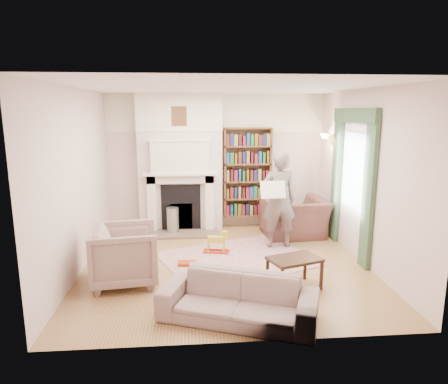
{
  "coord_description": "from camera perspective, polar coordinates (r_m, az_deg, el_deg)",
  "views": [
    {
      "loc": [
        -0.53,
        -6.12,
        2.46
      ],
      "look_at": [
        0.0,
        0.25,
        1.15
      ],
      "focal_mm": 32.0,
      "sensor_mm": 36.0,
      "label": 1
    }
  ],
  "objects": [
    {
      "name": "floor",
      "position": [
        6.62,
        0.18,
        -10.24
      ],
      "size": [
        4.5,
        4.5,
        0.0
      ],
      "primitive_type": "plane",
      "color": "brown",
      "rests_on": "ground"
    },
    {
      "name": "ceiling",
      "position": [
        6.16,
        0.2,
        14.74
      ],
      "size": [
        4.5,
        4.5,
        0.0
      ],
      "primitive_type": "plane",
      "rotation": [
        3.14,
        0.0,
        0.0
      ],
      "color": "white",
      "rests_on": "wall_back"
    },
    {
      "name": "wall_back",
      "position": [
        8.46,
        -1.12,
        4.37
      ],
      "size": [
        4.5,
        0.0,
        4.5
      ],
      "primitive_type": "plane",
      "rotation": [
        1.57,
        0.0,
        0.0
      ],
      "color": "silver",
      "rests_on": "floor"
    },
    {
      "name": "wall_front",
      "position": [
        4.05,
        2.93,
        -3.6
      ],
      "size": [
        4.5,
        0.0,
        4.5
      ],
      "primitive_type": "plane",
      "rotation": [
        -1.57,
        0.0,
        0.0
      ],
      "color": "silver",
      "rests_on": "floor"
    },
    {
      "name": "wall_left",
      "position": [
        6.45,
        -20.16,
        1.4
      ],
      "size": [
        0.0,
        4.5,
        4.5
      ],
      "primitive_type": "plane",
      "rotation": [
        1.57,
        0.0,
        1.57
      ],
      "color": "silver",
      "rests_on": "floor"
    },
    {
      "name": "wall_right",
      "position": [
        6.81,
        19.43,
        1.95
      ],
      "size": [
        0.0,
        4.5,
        4.5
      ],
      "primitive_type": "plane",
      "rotation": [
        1.57,
        0.0,
        -1.57
      ],
      "color": "silver",
      "rests_on": "floor"
    },
    {
      "name": "fireplace",
      "position": [
        8.25,
        -6.25,
        4.03
      ],
      "size": [
        1.7,
        0.58,
        2.8
      ],
      "color": "silver",
      "rests_on": "floor"
    },
    {
      "name": "bookcase",
      "position": [
        8.43,
        3.36,
        2.78
      ],
      "size": [
        1.0,
        0.24,
        1.85
      ],
      "primitive_type": "cube",
      "color": "brown",
      "rests_on": "floor"
    },
    {
      "name": "window",
      "position": [
        7.16,
        18.05,
        2.89
      ],
      "size": [
        0.02,
        0.9,
        1.3
      ],
      "primitive_type": "cube",
      "color": "silver",
      "rests_on": "wall_right"
    },
    {
      "name": "curtain_left",
      "position": [
        6.55,
        19.97,
        -0.21
      ],
      "size": [
        0.07,
        0.32,
        2.4
      ],
      "primitive_type": "cube",
      "color": "#30472D",
      "rests_on": "floor"
    },
    {
      "name": "curtain_right",
      "position": [
        7.82,
        15.75,
        1.87
      ],
      "size": [
        0.07,
        0.32,
        2.4
      ],
      "primitive_type": "cube",
      "color": "#30472D",
      "rests_on": "floor"
    },
    {
      "name": "pelmet",
      "position": [
        7.07,
        18.19,
        10.36
      ],
      "size": [
        0.09,
        1.7,
        0.24
      ],
      "primitive_type": "cube",
      "color": "#30472D",
      "rests_on": "wall_right"
    },
    {
      "name": "wall_sconce",
      "position": [
        8.06,
        13.89,
        7.26
      ],
      "size": [
        0.2,
        0.24,
        0.24
      ],
      "primitive_type": null,
      "color": "gold",
      "rests_on": "wall_right"
    },
    {
      "name": "rug",
      "position": [
        6.83,
        1.92,
        -9.49
      ],
      "size": [
        2.88,
        2.59,
        0.01
      ],
      "primitive_type": "cube",
      "rotation": [
        0.0,
        0.0,
        0.39
      ],
      "color": "tan",
      "rests_on": "floor"
    },
    {
      "name": "armchair_reading",
      "position": [
        8.02,
        9.94,
        -3.61
      ],
      "size": [
        1.26,
        1.13,
        0.77
      ],
      "primitive_type": "imported",
      "rotation": [
        0.0,
        0.0,
        3.23
      ],
      "color": "#4B2829",
      "rests_on": "floor"
    },
    {
      "name": "armchair_left",
      "position": [
        5.98,
        -13.97,
        -8.68
      ],
      "size": [
        1.05,
        1.03,
        0.85
      ],
      "primitive_type": "imported",
      "rotation": [
        0.0,
        0.0,
        1.71
      ],
      "color": "#9F9183",
      "rests_on": "floor"
    },
    {
      "name": "sofa",
      "position": [
        4.9,
        2.01,
        -14.99
      ],
      "size": [
        1.99,
        1.33,
        0.54
      ],
      "primitive_type": "imported",
      "rotation": [
        0.0,
        0.0,
        -0.36
      ],
      "color": "gray",
      "rests_on": "floor"
    },
    {
      "name": "man_reading",
      "position": [
        7.23,
        7.81,
        -1.15
      ],
      "size": [
        0.67,
        0.46,
        1.76
      ],
      "primitive_type": "imported",
      "rotation": [
        0.0,
        0.0,
        3.2
      ],
      "color": "#5F534C",
      "rests_on": "floor"
    },
    {
      "name": "newspaper",
      "position": [
        6.96,
        7.01,
        0.34
      ],
      "size": [
        0.45,
        0.15,
        0.3
      ],
      "primitive_type": "cube",
      "rotation": [
        -0.35,
        0.0,
        0.06
      ],
      "color": "white",
      "rests_on": "man_reading"
    },
    {
      "name": "coffee_table",
      "position": [
        5.79,
        9.99,
        -11.33
      ],
      "size": [
        0.81,
        0.65,
        0.45
      ],
      "primitive_type": null,
      "rotation": [
        0.0,
        0.0,
        0.33
      ],
      "color": "#361C13",
      "rests_on": "floor"
    },
    {
      "name": "paraffin_heater",
      "position": [
        8.12,
        -7.31,
        -4.13
      ],
      "size": [
        0.26,
        0.26,
        0.55
      ],
      "primitive_type": "cylinder",
      "rotation": [
        0.0,
        0.0,
        -0.08
      ],
      "color": "#9DA1A5",
      "rests_on": "floor"
    },
    {
      "name": "rocking_horse",
      "position": [
        7.03,
        -1.12,
        -7.15
      ],
      "size": [
        0.49,
        0.27,
        0.4
      ],
      "primitive_type": null,
      "rotation": [
        0.0,
        0.0,
        -0.2
      ],
      "color": "gold",
      "rests_on": "rug"
    },
    {
      "name": "board_game",
      "position": [
        6.21,
        -0.68,
        -11.48
      ],
      "size": [
        0.39,
        0.39,
        0.03
      ],
      "primitive_type": "cube",
      "rotation": [
        0.0,
        0.0,
        0.04
      ],
      "color": "#DEC04E",
      "rests_on": "rug"
    },
    {
      "name": "game_box_lid",
      "position": [
        6.58,
        -5.29,
        -10.1
      ],
      "size": [
        0.3,
        0.2,
        0.05
      ],
      "primitive_type": "cube",
      "rotation": [
        0.0,
        0.0,
        -0.04
      ],
      "color": "#A42C12",
      "rests_on": "rug"
    },
    {
      "name": "comic_annuals",
      "position": [
        6.18,
        4.2,
        -11.72
      ],
      "size": [
        0.73,
        0.51,
        0.02
      ],
      "color": "red",
      "rests_on": "rug"
    }
  ]
}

